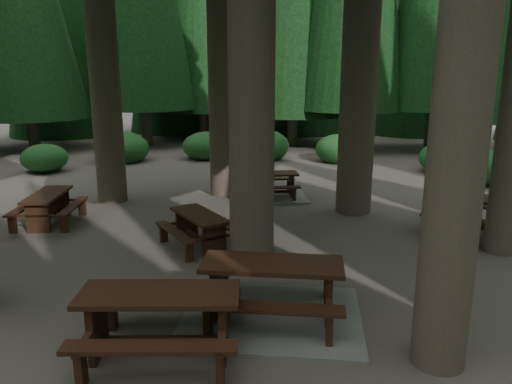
% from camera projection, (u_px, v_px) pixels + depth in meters
% --- Properties ---
extents(ground, '(80.00, 80.00, 0.00)m').
position_uv_depth(ground, '(209.00, 260.00, 9.68)').
color(ground, '#4E453F').
rests_on(ground, ground).
extents(picnic_table_a, '(2.93, 2.55, 0.89)m').
position_uv_depth(picnic_table_a, '(272.00, 298.00, 7.34)').
color(picnic_table_a, gray).
rests_on(picnic_table_a, ground).
extents(picnic_table_b, '(1.83, 2.05, 0.74)m').
position_uv_depth(picnic_table_b, '(48.00, 204.00, 11.81)').
color(picnic_table_b, black).
rests_on(picnic_table_b, ground).
extents(picnic_table_c, '(2.62, 2.40, 0.73)m').
position_uv_depth(picnic_table_c, '(268.00, 189.00, 14.31)').
color(picnic_table_c, gray).
rests_on(picnic_table_c, ground).
extents(picnic_table_d, '(2.38, 2.11, 0.87)m').
position_uv_depth(picnic_table_d, '(475.00, 210.00, 11.00)').
color(picnic_table_d, black).
rests_on(picnic_table_d, ground).
extents(picnic_table_e, '(2.39, 2.11, 0.88)m').
position_uv_depth(picnic_table_e, '(160.00, 313.00, 6.34)').
color(picnic_table_e, black).
rests_on(picnic_table_e, ground).
extents(picnic_table_f, '(2.09, 2.07, 0.71)m').
position_uv_depth(picnic_table_f, '(200.00, 225.00, 10.30)').
color(picnic_table_f, black).
rests_on(picnic_table_f, ground).
extents(shrub_ring, '(23.86, 24.64, 1.49)m').
position_uv_depth(shrub_ring, '(255.00, 231.00, 10.10)').
color(shrub_ring, '#1B5125').
rests_on(shrub_ring, ground).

